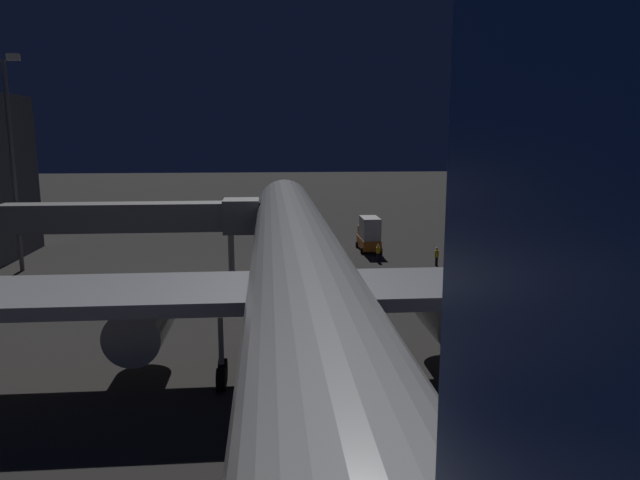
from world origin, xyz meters
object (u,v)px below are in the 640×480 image
object	(u,v)px
ground_crew_marshaller_fwd	(378,252)
traffic_cone_nose_port	(305,253)
baggage_container_mid_row	(468,256)
baggage_tug_spare	(575,252)
jet_bridge	(151,217)
belt_loader	(618,249)
ground_crew_by_belt_loader	(437,256)
ops_van	(369,234)
ground_crew_near_nose_gear	(325,245)
baggage_container_near_belt	(464,250)
airliner_at_gate	(301,281)
traffic_cone_nose_starboard	(264,254)
apron_floodlight_mast	(11,150)

from	to	relation	value
ground_crew_marshaller_fwd	traffic_cone_nose_port	distance (m)	8.27
baggage_container_mid_row	ground_crew_marshaller_fwd	size ratio (longest dim) A/B	0.90
baggage_tug_spare	jet_bridge	bearing A→B (deg)	6.51
belt_loader	ground_crew_by_belt_loader	bearing A→B (deg)	7.62
ops_van	traffic_cone_nose_port	size ratio (longest dim) A/B	9.59
ground_crew_by_belt_loader	ground_crew_near_nose_gear	bearing A→B (deg)	-35.10
baggage_container_near_belt	baggage_container_mid_row	bearing A→B (deg)	76.66
airliner_at_gate	ground_crew_near_nose_gear	bearing A→B (deg)	-97.50
jet_bridge	ground_crew_by_belt_loader	xyz separation A→B (m)	(-27.18, -3.26, -4.69)
traffic_cone_nose_starboard	ops_van	bearing A→B (deg)	-170.60
apron_floodlight_mast	ground_crew_near_nose_gear	xyz separation A→B (m)	(-30.05, -5.97, -10.68)
apron_floodlight_mast	baggage_container_mid_row	size ratio (longest dim) A/B	12.49
apron_floodlight_mast	belt_loader	size ratio (longest dim) A/B	2.52
belt_loader	airliner_at_gate	bearing A→B (deg)	39.91
ground_crew_near_nose_gear	ground_crew_by_belt_loader	distance (m)	12.84
baggage_tug_spare	ground_crew_marshaller_fwd	size ratio (longest dim) A/B	1.31
apron_floodlight_mast	ground_crew_marshaller_fwd	size ratio (longest dim) A/B	11.25
traffic_cone_nose_port	ops_van	bearing A→B (deg)	-165.21
jet_bridge	apron_floodlight_mast	xyz separation A→B (m)	(13.37, -4.67, 5.87)
ops_van	ground_crew_by_belt_loader	bearing A→B (deg)	123.77
ground_crew_by_belt_loader	ops_van	bearing A→B (deg)	-56.23
baggage_tug_spare	traffic_cone_nose_starboard	xyz separation A→B (m)	(32.50, -4.64, -0.50)
baggage_container_near_belt	traffic_cone_nose_port	distance (m)	17.19
jet_bridge	airliner_at_gate	bearing A→B (deg)	116.92
traffic_cone_nose_starboard	baggage_container_near_belt	bearing A→B (deg)	173.95
belt_loader	baggage_container_mid_row	size ratio (longest dim) A/B	4.96
baggage_container_near_belt	ground_crew_marshaller_fwd	size ratio (longest dim) A/B	1.03
airliner_at_gate	belt_loader	world-z (taller)	airliner_at_gate
belt_loader	ground_crew_near_nose_gear	distance (m)	31.58
apron_floodlight_mast	baggage_tug_spare	bearing A→B (deg)	-179.82
baggage_tug_spare	baggage_container_near_belt	bearing A→B (deg)	-12.07
belt_loader	traffic_cone_nose_starboard	world-z (taller)	belt_loader
belt_loader	traffic_cone_nose_port	size ratio (longest dim) A/B	14.62
airliner_at_gate	apron_floodlight_mast	world-z (taller)	apron_floodlight_mast
jet_bridge	apron_floodlight_mast	distance (m)	15.33
ops_van	baggage_container_near_belt	distance (m)	10.60
traffic_cone_nose_starboard	belt_loader	bearing A→B (deg)	174.81
jet_bridge	apron_floodlight_mast	bearing A→B (deg)	-19.25
jet_bridge	ground_crew_near_nose_gear	size ratio (longest dim) A/B	13.61
ground_crew_by_belt_loader	traffic_cone_nose_starboard	xyz separation A→B (m)	(17.25, -6.22, -0.75)
baggage_tug_spare	ground_crew_by_belt_loader	xyz separation A→B (m)	(15.25, 1.59, 0.25)
ground_crew_by_belt_loader	baggage_container_mid_row	bearing A→B (deg)	-169.07
jet_bridge	belt_loader	world-z (taller)	jet_bridge
baggage_container_near_belt	baggage_container_mid_row	world-z (taller)	baggage_container_mid_row
ops_van	baggage_tug_spare	distance (m)	21.77
belt_loader	traffic_cone_nose_starboard	distance (m)	38.14
baggage_tug_spare	baggage_container_mid_row	world-z (taller)	baggage_tug_spare
belt_loader	baggage_container_mid_row	bearing A→B (deg)	6.96
jet_bridge	belt_loader	size ratio (longest dim) A/B	2.82
ops_van	ground_crew_near_nose_gear	distance (m)	5.20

